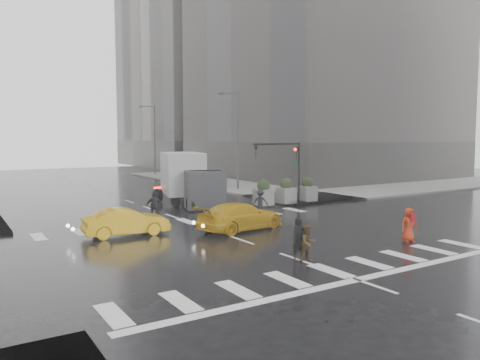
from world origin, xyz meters
TOP-DOWN VIEW (x-y plane):
  - ground at (0.00, 0.00)m, footprint 120.00×120.00m
  - sidewalk_ne at (19.50, 17.50)m, footprint 35.00×35.00m
  - building_ne at (29.00, 27.00)m, footprint 26.05×26.05m
  - building_ne_far at (29.00, 56.00)m, footprint 26.05×26.05m
  - road_markings at (0.00, 0.00)m, footprint 18.00×48.00m
  - traffic_signal_pole at (9.01, 8.01)m, footprint 4.45×0.42m
  - street_lamp_near at (10.87, 18.00)m, footprint 2.15×0.22m
  - street_lamp_far at (10.87, 38.00)m, footprint 2.15×0.22m
  - planter_west at (7.00, 8.20)m, footprint 1.10×1.10m
  - planter_mid at (9.00, 8.20)m, footprint 1.10×1.10m
  - planter_east at (11.00, 8.20)m, footprint 1.10×1.10m
  - pedestrian_black at (-0.08, -4.29)m, footprint 1.05×1.07m
  - pedestrian_brown at (0.14, -4.58)m, footprint 0.74×0.59m
  - pedestrian_orange at (6.43, -4.38)m, footprint 0.91×0.76m
  - pedestrian_far_a at (-1.58, 6.92)m, footprint 1.20×1.05m
  - pedestrian_far_b at (5.31, 6.13)m, footprint 1.12×1.00m
  - taxi_mid at (-4.26, 3.97)m, footprint 4.25×1.74m
  - taxi_rear at (1.28, 2.14)m, footprint 4.67×2.72m
  - box_truck at (3.00, 11.92)m, footprint 2.65×7.06m

SIDE VIEW (x-z plane):
  - ground at x=0.00m, z-range 0.00..0.00m
  - road_markings at x=0.00m, z-range 0.00..0.01m
  - sidewalk_ne at x=19.50m, z-range 0.00..0.15m
  - taxi_mid at x=-4.26m, z-range 0.00..1.37m
  - taxi_rear at x=1.28m, z-range 0.00..1.44m
  - pedestrian_brown at x=0.14m, z-range 0.00..1.46m
  - pedestrian_far_b at x=5.31m, z-range 0.00..1.53m
  - pedestrian_orange at x=6.43m, z-range 0.01..1.60m
  - pedestrian_far_a at x=-1.58m, z-range 0.00..1.76m
  - planter_west at x=7.00m, z-range 0.08..1.88m
  - planter_mid at x=9.00m, z-range 0.08..1.88m
  - planter_east at x=11.00m, z-range 0.08..1.88m
  - pedestrian_black at x=-0.08m, z-range 0.39..2.82m
  - box_truck at x=3.00m, z-range 0.13..3.88m
  - traffic_signal_pole at x=9.01m, z-range 0.97..5.47m
  - street_lamp_near at x=10.87m, z-range 0.45..9.45m
  - street_lamp_far at x=10.87m, z-range 0.45..9.45m
  - building_ne_far at x=29.00m, z-range -1.73..34.27m
  - building_ne at x=29.00m, z-range -1.79..40.21m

